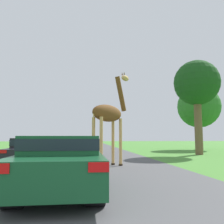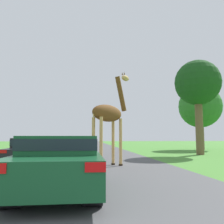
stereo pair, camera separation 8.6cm
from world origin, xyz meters
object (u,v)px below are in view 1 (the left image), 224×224
at_px(tree_right_cluster, 199,107).
at_px(giraffe_near_road, 109,115).
at_px(car_lead_maroon, 62,162).
at_px(car_far_ahead, 67,145).
at_px(car_queue_left, 65,143).
at_px(car_queue_right, 33,150).
at_px(tree_left_edge, 197,84).

bearing_deg(tree_right_cluster, giraffe_near_road, -130.06).
height_order(giraffe_near_road, car_lead_maroon, giraffe_near_road).
distance_m(car_far_ahead, tree_right_cluster, 15.77).
height_order(giraffe_near_road, car_queue_left, giraffe_near_road).
height_order(giraffe_near_road, car_queue_right, giraffe_near_road).
distance_m(car_queue_left, tree_left_edge, 14.00).
distance_m(giraffe_near_road, tree_right_cluster, 18.26).
height_order(car_lead_maroon, car_queue_left, car_queue_left).
height_order(car_queue_left, car_far_ahead, car_queue_left).
height_order(car_lead_maroon, car_far_ahead, car_far_ahead).
bearing_deg(car_queue_left, car_queue_right, -92.88).
height_order(giraffe_near_road, car_far_ahead, giraffe_near_road).
bearing_deg(car_queue_right, car_lead_maroon, -72.43).
height_order(giraffe_near_road, tree_right_cluster, tree_right_cluster).
bearing_deg(car_lead_maroon, tree_right_cluster, 54.72).
bearing_deg(car_queue_right, tree_right_cluster, 39.14).
relative_size(car_lead_maroon, tree_left_edge, 0.57).
bearing_deg(giraffe_near_road, car_lead_maroon, -62.33).
distance_m(giraffe_near_road, car_queue_right, 4.36).
height_order(car_far_ahead, tree_right_cluster, tree_right_cluster).
bearing_deg(giraffe_near_road, tree_left_edge, 86.90).
relative_size(giraffe_near_road, car_queue_left, 1.11).
xyz_separation_m(car_far_ahead, tree_left_edge, (10.40, -1.61, 4.91)).
relative_size(giraffe_near_road, car_queue_right, 1.12).
distance_m(car_lead_maroon, car_far_ahead, 13.38).
bearing_deg(car_lead_maroon, car_far_ahead, 93.28).
bearing_deg(tree_left_edge, car_far_ahead, 171.19).
xyz_separation_m(car_queue_right, car_queue_left, (0.63, 12.45, 0.08)).
height_order(car_far_ahead, tree_left_edge, tree_left_edge).
distance_m(giraffe_near_road, car_queue_left, 14.20).
relative_size(car_queue_right, car_queue_left, 0.99).
bearing_deg(giraffe_near_road, tree_right_cluster, 96.68).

